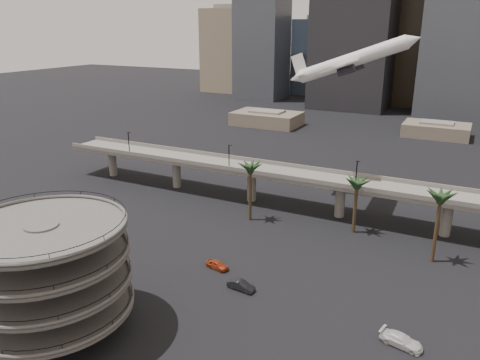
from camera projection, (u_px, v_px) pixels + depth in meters
The scene contains 10 objects.
ground at pixel (148, 341), 63.85m from camera, with size 700.00×700.00×0.00m, color black.
parking_ramp at pixel (47, 268), 63.02m from camera, with size 22.20×22.20×17.35m.
overpass at pixel (294, 178), 107.92m from camera, with size 130.00×9.30×14.70m.
palm_trees at pixel (343, 183), 91.80m from camera, with size 42.40×10.40×14.00m.
low_buildings at pixel (392, 129), 179.97m from camera, with size 135.00×27.50×6.80m.
skyline at pixel (446, 24), 227.36m from camera, with size 269.00×86.00×112.79m.
airborne_jet at pixel (351, 61), 106.74m from camera, with size 30.14×26.99×13.31m.
car_a at pixel (217, 265), 82.59m from camera, with size 1.77×4.39×1.50m, color #A73817.
car_b at pixel (241, 285), 76.00m from camera, with size 1.64×4.70×1.55m, color black.
car_c at pixel (401, 340), 62.69m from camera, with size 2.32×5.71×1.66m, color silver.
Camera 1 is at (35.78, -41.89, 41.05)m, focal length 35.00 mm.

